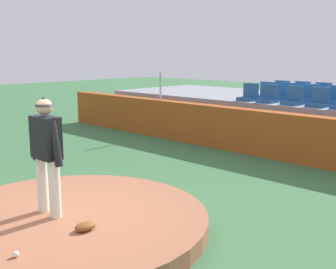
# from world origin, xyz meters

# --- Properties ---
(ground_plane) EXTENTS (60.00, 60.00, 0.00)m
(ground_plane) POSITION_xyz_m (0.00, 0.00, 0.00)
(ground_plane) COLOR #396C40
(pitchers_mound) EXTENTS (4.12, 4.12, 0.24)m
(pitchers_mound) POSITION_xyz_m (0.00, 0.00, 0.12)
(pitchers_mound) COLOR #9F5F42
(pitchers_mound) RESTS_ON ground_plane
(pitcher) EXTENTS (0.72, 0.27, 1.72)m
(pitcher) POSITION_xyz_m (-0.21, -0.16, 1.24)
(pitcher) COLOR silver
(pitcher) RESTS_ON pitchers_mound
(baseball) EXTENTS (0.07, 0.07, 0.07)m
(baseball) POSITION_xyz_m (0.71, -1.13, 0.28)
(baseball) COLOR white
(baseball) RESTS_ON pitchers_mound
(fielding_glove) EXTENTS (0.21, 0.31, 0.11)m
(fielding_glove) POSITION_xyz_m (0.65, -0.14, 0.30)
(fielding_glove) COLOR brown
(fielding_glove) RESTS_ON pitchers_mound
(brick_barrier) EXTENTS (16.69, 0.40, 1.15)m
(brick_barrier) POSITION_xyz_m (0.00, 6.04, 0.57)
(brick_barrier) COLOR #A0491A
(brick_barrier) RESTS_ON ground_plane
(fence_post_left) EXTENTS (0.06, 0.06, 0.86)m
(fence_post_left) POSITION_xyz_m (-4.12, 6.04, 1.58)
(fence_post_left) COLOR silver
(fence_post_left) RESTS_ON brick_barrier
(bleacher_platform) EXTENTS (14.56, 4.11, 1.21)m
(bleacher_platform) POSITION_xyz_m (0.00, 8.83, 0.60)
(bleacher_platform) COLOR gray
(bleacher_platform) RESTS_ON ground_plane
(stadium_chair_0) EXTENTS (0.48, 0.44, 0.50)m
(stadium_chair_0) POSITION_xyz_m (-1.75, 7.30, 1.36)
(stadium_chair_0) COLOR #22548E
(stadium_chair_0) RESTS_ON bleacher_platform
(stadium_chair_1) EXTENTS (0.48, 0.44, 0.50)m
(stadium_chair_1) POSITION_xyz_m (-1.07, 7.28, 1.36)
(stadium_chair_1) COLOR #22548E
(stadium_chair_1) RESTS_ON bleacher_platform
(stadium_chair_2) EXTENTS (0.48, 0.44, 0.50)m
(stadium_chair_2) POSITION_xyz_m (-0.33, 7.28, 1.36)
(stadium_chair_2) COLOR #22548E
(stadium_chair_2) RESTS_ON bleacher_platform
(stadium_chair_3) EXTENTS (0.48, 0.44, 0.50)m
(stadium_chair_3) POSITION_xyz_m (0.37, 7.29, 1.36)
(stadium_chair_3) COLOR #22548E
(stadium_chair_3) RESTS_ON bleacher_platform
(stadium_chair_6) EXTENTS (0.48, 0.44, 0.50)m
(stadium_chair_6) POSITION_xyz_m (-1.73, 8.19, 1.36)
(stadium_chair_6) COLOR #22548E
(stadium_chair_6) RESTS_ON bleacher_platform
(stadium_chair_7) EXTENTS (0.48, 0.44, 0.50)m
(stadium_chair_7) POSITION_xyz_m (-1.04, 8.22, 1.36)
(stadium_chair_7) COLOR #22548E
(stadium_chair_7) RESTS_ON bleacher_platform
(stadium_chair_8) EXTENTS (0.48, 0.44, 0.50)m
(stadium_chair_8) POSITION_xyz_m (-0.32, 8.19, 1.36)
(stadium_chair_8) COLOR #22548E
(stadium_chair_8) RESTS_ON bleacher_platform
(stadium_chair_9) EXTENTS (0.48, 0.44, 0.50)m
(stadium_chair_9) POSITION_xyz_m (0.35, 8.17, 1.36)
(stadium_chair_9) COLOR #22548E
(stadium_chair_9) RESTS_ON bleacher_platform
(stadium_chair_12) EXTENTS (0.48, 0.44, 0.50)m
(stadium_chair_12) POSITION_xyz_m (-1.72, 9.07, 1.36)
(stadium_chair_12) COLOR #22548E
(stadium_chair_12) RESTS_ON bleacher_platform
(stadium_chair_13) EXTENTS (0.48, 0.44, 0.50)m
(stadium_chair_13) POSITION_xyz_m (-1.05, 9.12, 1.36)
(stadium_chair_13) COLOR #22548E
(stadium_chair_13) RESTS_ON bleacher_platform
(stadium_chair_14) EXTENTS (0.48, 0.44, 0.50)m
(stadium_chair_14) POSITION_xyz_m (-0.36, 9.07, 1.36)
(stadium_chair_14) COLOR #22548E
(stadium_chair_14) RESTS_ON bleacher_platform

